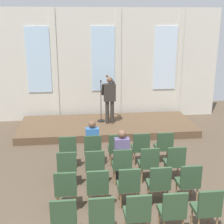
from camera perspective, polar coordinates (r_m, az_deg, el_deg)
ground_plane at (r=6.72m, az=3.71°, el=-19.13°), size 17.86×17.86×0.00m
rear_partition at (r=12.38m, az=-1.52°, el=8.68°), size 9.31×0.14×4.35m
stage_platform at (r=11.42m, az=-0.93°, el=-2.68°), size 6.30×2.39×0.26m
speaker at (r=11.13m, az=-0.46°, el=2.85°), size 0.50×0.69×1.71m
mic_stand at (r=11.50m, az=-2.02°, el=-0.11°), size 0.28×0.28×1.55m
chair_r0_c0 at (r=8.56m, az=-8.07°, el=-6.80°), size 0.46×0.44×0.94m
chair_r0_c1 at (r=8.57m, az=-3.58°, el=-6.66°), size 0.46×0.44×0.94m
audience_r0_c1 at (r=8.56m, az=-3.63°, el=-5.23°), size 0.36×0.39×1.32m
chair_r0_c2 at (r=8.62m, az=0.89°, el=-6.47°), size 0.46×0.44×0.94m
chair_r0_c3 at (r=8.72m, az=5.27°, el=-6.25°), size 0.46×0.44×0.94m
chair_r0_c4 at (r=8.87m, az=9.52°, el=-6.00°), size 0.46×0.44×0.94m
chair_r1_c0 at (r=7.66m, az=-8.25°, el=-9.80°), size 0.46×0.44×0.94m
chair_r1_c1 at (r=7.66m, az=-3.19°, el=-9.63°), size 0.46×0.44×0.94m
chair_r1_c2 at (r=7.72m, az=1.84°, el=-9.40°), size 0.46×0.44×0.94m
audience_r1_c2 at (r=7.69m, az=1.77°, el=-7.59°), size 0.36×0.39×1.39m
chair_r1_c3 at (r=7.83m, az=6.74°, el=-9.10°), size 0.46×0.44×0.94m
chair_r1_c4 at (r=8.00m, az=11.46°, el=-8.75°), size 0.46×0.44×0.94m
chair_r2_c0 at (r=6.77m, az=-8.49°, el=-13.59°), size 0.46×0.44×0.94m
chair_r2_c1 at (r=6.77m, az=-2.68°, el=-13.40°), size 0.46×0.44×0.94m
chair_r2_c2 at (r=6.84m, az=3.06°, el=-13.08°), size 0.46×0.44×0.94m
chair_r2_c3 at (r=6.97m, az=8.62°, el=-12.65°), size 0.46×0.44×0.94m
chair_r2_c4 at (r=7.16m, az=13.91°, el=-12.14°), size 0.46×0.44×0.94m
chair_r3_c0 at (r=5.93m, az=-8.80°, el=-18.48°), size 0.46×0.44×0.94m
chair_r3_c1 at (r=5.93m, az=-2.00°, el=-18.26°), size 0.46×0.44×0.94m
chair_r3_c2 at (r=6.01m, az=4.68°, el=-17.81°), size 0.46×0.44×0.94m
chair_r3_c3 at (r=6.15m, az=11.09°, el=-17.16°), size 0.46×0.44×0.94m
chair_r3_c4 at (r=6.37m, az=17.08°, el=-16.36°), size 0.46×0.44×0.94m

